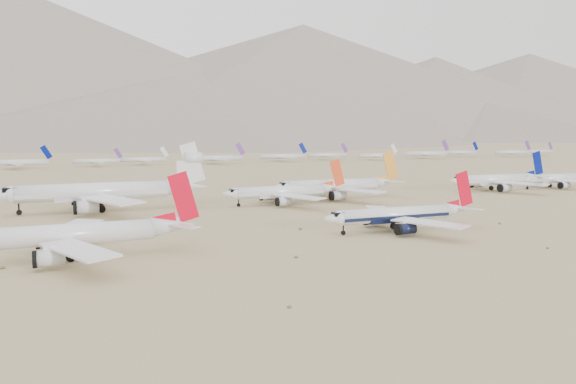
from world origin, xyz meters
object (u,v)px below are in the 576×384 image
object	(u,v)px
row2_navy_widebody	(498,180)
row2_white_trijet	(106,191)
second_airliner	(74,235)
main_airliner	(401,215)

from	to	relation	value
row2_navy_widebody	row2_white_trijet	world-z (taller)	row2_white_trijet
second_airliner	row2_white_trijet	world-z (taller)	row2_white_trijet
second_airliner	row2_navy_widebody	size ratio (longest dim) A/B	1.02
second_airliner	row2_white_trijet	distance (m)	69.19
row2_navy_widebody	row2_white_trijet	distance (m)	160.54
row2_white_trijet	second_airliner	bearing A→B (deg)	-99.49
main_airliner	row2_white_trijet	size ratio (longest dim) A/B	0.68
second_airliner	row2_white_trijet	bearing A→B (deg)	80.51
row2_white_trijet	row2_navy_widebody	bearing A→B (deg)	-0.51
main_airliner	row2_navy_widebody	world-z (taller)	row2_navy_widebody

